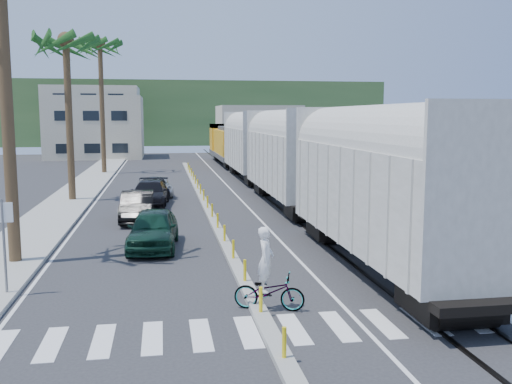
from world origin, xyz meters
TOP-DOWN VIEW (x-y plane):
  - ground at (0.00, 0.00)m, footprint 140.00×140.00m
  - sidewalk at (-8.50, 25.00)m, footprint 3.00×90.00m
  - rails at (5.00, 28.00)m, footprint 1.56×100.00m
  - median at (0.00, 19.96)m, footprint 0.45×60.00m
  - crosswalk at (0.00, -2.00)m, footprint 14.00×2.20m
  - lane_markings at (-2.15, 25.00)m, footprint 9.42×90.00m
  - freight_train at (5.00, 23.82)m, footprint 3.00×60.94m
  - palm_trees at (-8.10, 22.70)m, footprint 3.50×37.20m
  - street_sign at (-7.30, 2.00)m, footprint 0.60×0.08m
  - buildings at (-6.41, 71.66)m, footprint 38.00×27.00m
  - hillside at (0.00, 100.00)m, footprint 80.00×20.00m
  - car_lead at (-2.98, 7.80)m, footprint 2.67×5.08m
  - car_second at (-3.88, 14.25)m, footprint 1.78×4.72m
  - car_third at (-3.33, 19.19)m, footprint 3.08×5.68m
  - car_rear at (-3.05, 23.72)m, footprint 3.01×5.01m
  - cyclist at (0.32, -0.43)m, footprint 1.98×2.46m

SIDE VIEW (x-z plane):
  - ground at x=0.00m, z-range 0.00..0.00m
  - lane_markings at x=-2.15m, z-range 0.00..0.01m
  - crosswalk at x=0.00m, z-range 0.00..0.01m
  - rails at x=5.00m, z-range 0.00..0.06m
  - sidewalk at x=-8.50m, z-range 0.00..0.15m
  - median at x=0.00m, z-range -0.34..0.51m
  - car_rear at x=-3.05m, z-range 0.00..1.28m
  - cyclist at x=0.32m, z-range -0.45..1.95m
  - car_second at x=-3.88m, z-range 0.00..1.54m
  - car_third at x=-3.33m, z-range 0.00..1.54m
  - car_lead at x=-2.98m, z-range 0.00..1.63m
  - street_sign at x=-7.30m, z-range 0.47..3.47m
  - freight_train at x=5.00m, z-range -0.02..5.83m
  - buildings at x=-6.41m, z-range -0.64..9.36m
  - hillside at x=0.00m, z-range 0.00..12.00m
  - palm_trees at x=-8.10m, z-range 3.93..17.68m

